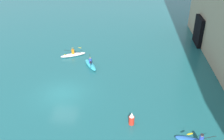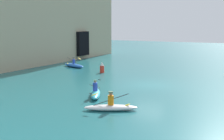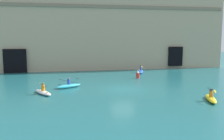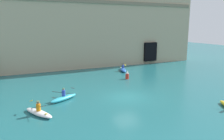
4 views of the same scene
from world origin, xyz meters
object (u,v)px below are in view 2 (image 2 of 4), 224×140
kayak_cyan (95,93)px  kayak_white (111,107)px  kayak_blue (74,65)px  marker_buoy (102,68)px

kayak_cyan → kayak_white: (-2.56, -2.61, -0.03)m
kayak_blue → marker_buoy: size_ratio=3.20×
marker_buoy → kayak_blue: bearing=68.3°
kayak_white → kayak_blue: kayak_blue is taller
kayak_white → kayak_blue: size_ratio=0.87×
kayak_cyan → kayak_blue: size_ratio=0.83×
kayak_cyan → kayak_blue: 15.07m
kayak_blue → marker_buoy: bearing=-1.9°
kayak_cyan → kayak_white: bearing=-163.8°
kayak_blue → marker_buoy: (-1.96, -4.91, 0.29)m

